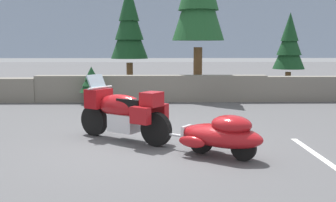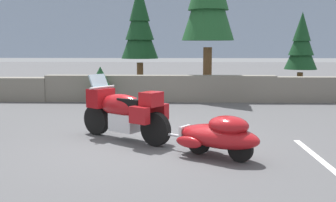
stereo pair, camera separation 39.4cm
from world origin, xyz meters
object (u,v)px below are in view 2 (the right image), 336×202
object	(u,v)px
touring_motorcycle	(124,110)
pine_tree_far_right	(301,44)
car_shaped_trailer	(219,135)
pine_tree_secondary	(140,25)

from	to	relation	value
touring_motorcycle	pine_tree_far_right	size ratio (longest dim) A/B	0.61
touring_motorcycle	car_shaped_trailer	distance (m)	2.25
pine_tree_secondary	pine_tree_far_right	distance (m)	6.27
touring_motorcycle	car_shaped_trailer	xyz separation A→B (m)	(1.84, -1.28, -0.21)
car_shaped_trailer	pine_tree_far_right	size ratio (longest dim) A/B	0.63
touring_motorcycle	pine_tree_far_right	xyz separation A→B (m)	(5.76, 7.26, 1.39)
pine_tree_secondary	pine_tree_far_right	bearing A→B (deg)	-4.41
car_shaped_trailer	pine_tree_far_right	distance (m)	9.53
car_shaped_trailer	pine_tree_secondary	size ratio (longest dim) A/B	0.46
touring_motorcycle	pine_tree_secondary	world-z (taller)	pine_tree_secondary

